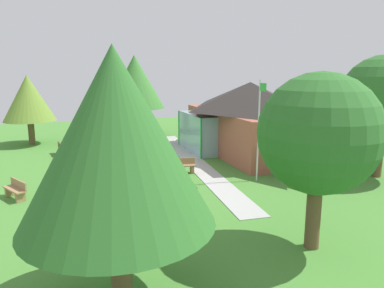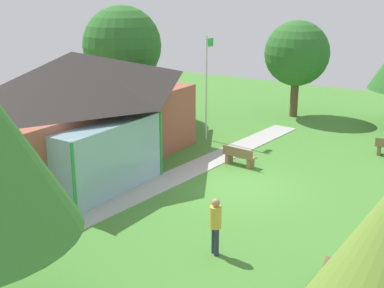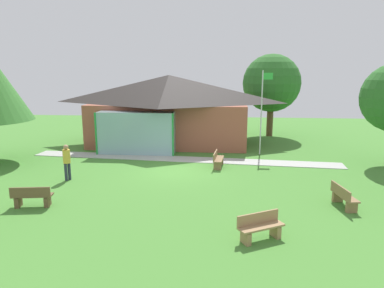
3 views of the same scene
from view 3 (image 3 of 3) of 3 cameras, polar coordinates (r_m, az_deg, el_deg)
ground_plane at (r=18.37m, az=-2.61°, el=-4.39°), size 44.00×44.00×0.00m
pavilion at (r=24.68m, az=-3.98°, el=5.79°), size 11.67×7.08×4.87m
footpath at (r=20.68m, az=-1.72°, el=-2.48°), size 18.40×2.78×0.03m
flagpole at (r=21.87m, az=11.42°, el=5.71°), size 0.64×0.08×5.19m
bench_front_right at (r=11.27m, az=11.12°, el=-13.27°), size 1.52×1.12×0.84m
bench_rear_near_path at (r=18.99m, az=4.24°, el=-2.61°), size 0.59×1.54×0.84m
bench_lawn_far_right at (r=14.71m, az=23.57°, el=-7.97°), size 0.66×1.55×0.84m
bench_front_left at (r=14.84m, az=-24.76°, el=-7.90°), size 1.55×0.67×0.84m
visitor_strolling_lawn at (r=17.58m, az=-19.85°, el=-2.40°), size 0.34×0.34×1.74m
tree_behind_pavilion_right at (r=28.40m, az=12.91°, el=9.67°), size 4.51×4.51×6.46m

